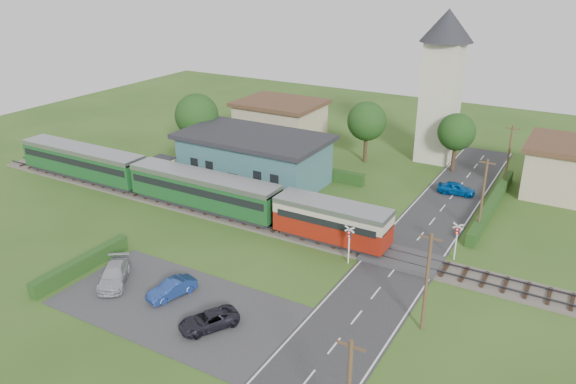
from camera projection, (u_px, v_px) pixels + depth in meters
The scene contains 31 objects.
ground at pixel (282, 242), 48.23m from camera, with size 120.00×120.00×0.00m, color #2D4C19.
railway_track at pixel (293, 232), 49.79m from camera, with size 76.00×3.20×0.49m.
road at pixel (393, 272), 43.61m from camera, with size 6.00×70.00×0.05m, color #28282B.
car_park at pixel (177, 306), 39.30m from camera, with size 17.00×9.00×0.08m, color #333335.
crossing_deck at pixel (401, 259), 45.13m from camera, with size 6.20×3.40×0.45m, color #333335.
platform at pixel (223, 197), 56.93m from camera, with size 30.00×3.00×0.45m, color gray.
equipment_hut at pixel (162, 169), 60.04m from camera, with size 2.30×2.30×2.55m.
station_building at pixel (254, 158), 60.63m from camera, with size 16.00×9.00×5.30m.
train at pixel (178, 184), 55.03m from camera, with size 43.20×2.90×3.40m.
church_tower at pixel (443, 75), 64.44m from camera, with size 6.00×6.00×17.60m.
house_west at pixel (280, 121), 74.11m from camera, with size 10.80×8.80×5.50m.
house_east at pixel (570, 169), 57.15m from camera, with size 8.80×8.80×5.50m.
hedge_carpark at pixel (81, 265), 43.48m from camera, with size 0.80×9.00×1.20m, color #193814.
hedge_roadside at pixel (492, 204), 54.26m from camera, with size 0.80×18.00×1.20m, color #193814.
hedge_station at pixel (276, 164), 65.02m from camera, with size 22.00×0.80×1.30m, color #193814.
tree_a at pixel (197, 116), 66.63m from camera, with size 5.20×5.20×8.00m.
tree_b at pixel (367, 121), 65.66m from camera, with size 4.60×4.60×7.34m.
tree_c at pixel (457, 132), 62.78m from camera, with size 4.20×4.20×6.78m.
utility_pole_b at pixel (427, 281), 35.49m from camera, with size 1.40×0.22×7.00m.
utility_pole_c at pixel (483, 196), 48.30m from camera, with size 1.40×0.22×7.00m.
utility_pole_d at pixel (508, 157), 57.91m from camera, with size 1.40×0.22×7.00m.
crossing_signal_near at pixel (349, 239), 44.14m from camera, with size 0.84×0.28×3.28m.
crossing_signal_far at pixel (457, 236), 44.65m from camera, with size 0.84×0.28×3.28m.
streetlamp_west at pixel (215, 121), 73.25m from camera, with size 0.30×0.30×5.15m.
streetlamp_east at pixel (533, 152), 61.30m from camera, with size 0.30×0.30×5.15m.
car_on_road at pixel (456, 188), 57.83m from camera, with size 1.52×3.77×1.28m, color #044696.
car_park_blue at pixel (172, 289), 40.15m from camera, with size 1.29×3.69×1.22m, color navy.
car_park_silver at pixel (114, 274), 41.84m from camera, with size 1.87×4.60×1.33m, color #ABAFB6.
car_park_dark at pixel (209, 320), 36.72m from camera, with size 1.84×3.99×1.11m, color black.
pedestrian_near at pixel (262, 199), 53.45m from camera, with size 0.66×0.43×1.81m, color gray.
pedestrian_far at pixel (176, 174), 59.69m from camera, with size 0.91×0.71×1.88m, color gray.
Camera 1 is at (21.90, -36.93, 22.41)m, focal length 35.00 mm.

